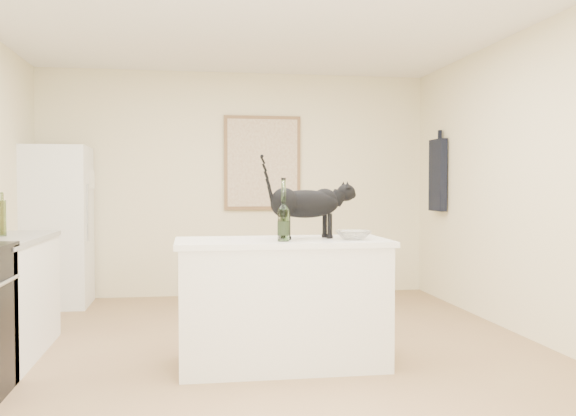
{
  "coord_description": "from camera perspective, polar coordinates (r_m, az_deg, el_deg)",
  "views": [
    {
      "loc": [
        -0.54,
        -4.55,
        1.28
      ],
      "look_at": [
        0.15,
        -0.15,
        1.12
      ],
      "focal_mm": 38.85,
      "sensor_mm": 36.0,
      "label": 1
    }
  ],
  "objects": [
    {
      "name": "floor",
      "position": [
        4.76,
        -2.13,
        -13.56
      ],
      "size": [
        5.5,
        5.5,
        0.0
      ],
      "primitive_type": "plane",
      "color": "#997951",
      "rests_on": "ground"
    },
    {
      "name": "ceiling",
      "position": [
        4.77,
        -2.17,
        18.12
      ],
      "size": [
        5.5,
        5.5,
        0.0
      ],
      "primitive_type": "plane",
      "rotation": [
        3.14,
        0.0,
        0.0
      ],
      "color": "white",
      "rests_on": "ground"
    },
    {
      "name": "wall_back",
      "position": [
        7.32,
        -4.71,
        2.18
      ],
      "size": [
        4.5,
        0.0,
        4.5
      ],
      "primitive_type": "plane",
      "rotation": [
        1.57,
        0.0,
        0.0
      ],
      "color": "beige",
      "rests_on": "ground"
    },
    {
      "name": "wall_front",
      "position": [
        1.88,
        7.87,
        2.73
      ],
      "size": [
        4.5,
        0.0,
        4.5
      ],
      "primitive_type": "plane",
      "rotation": [
        -1.57,
        0.0,
        0.0
      ],
      "color": "beige",
      "rests_on": "ground"
    },
    {
      "name": "wall_right",
      "position": [
        5.34,
        22.6,
        2.11
      ],
      "size": [
        0.0,
        5.5,
        5.5
      ],
      "primitive_type": "plane",
      "rotation": [
        1.57,
        0.0,
        -1.57
      ],
      "color": "beige",
      "rests_on": "ground"
    },
    {
      "name": "island_base",
      "position": [
        4.48,
        -0.54,
        -8.89
      ],
      "size": [
        1.44,
        0.67,
        0.86
      ],
      "primitive_type": "cube",
      "color": "white",
      "rests_on": "floor"
    },
    {
      "name": "island_top",
      "position": [
        4.41,
        -0.54,
        -3.14
      ],
      "size": [
        1.5,
        0.7,
        0.04
      ],
      "primitive_type": "cube",
      "color": "white",
      "rests_on": "island_base"
    },
    {
      "name": "fridge",
      "position": [
        7.05,
        -20.45,
        -1.58
      ],
      "size": [
        0.68,
        0.68,
        1.7
      ],
      "primitive_type": "cube",
      "color": "white",
      "rests_on": "floor"
    },
    {
      "name": "artwork_frame",
      "position": [
        7.32,
        -2.35,
        4.15
      ],
      "size": [
        0.9,
        0.03,
        1.1
      ],
      "primitive_type": "cube",
      "color": "brown",
      "rests_on": "wall_back"
    },
    {
      "name": "artwork_canvas",
      "position": [
        7.31,
        -2.33,
        4.15
      ],
      "size": [
        0.82,
        0.0,
        1.02
      ],
      "primitive_type": "cube",
      "color": "beige",
      "rests_on": "wall_back"
    },
    {
      "name": "hanging_garment",
      "position": [
        7.14,
        13.55,
        2.94
      ],
      "size": [
        0.08,
        0.34,
        0.8
      ],
      "primitive_type": "cube",
      "color": "black",
      "rests_on": "wall_right"
    },
    {
      "name": "black_cat",
      "position": [
        4.46,
        1.61,
        0.03
      ],
      "size": [
        0.66,
        0.3,
        0.45
      ],
      "primitive_type": null,
      "rotation": [
        0.0,
        0.0,
        0.18
      ],
      "color": "black",
      "rests_on": "island_top"
    },
    {
      "name": "wine_bottle",
      "position": [
        4.25,
        -0.42,
        -0.49
      ],
      "size": [
        0.11,
        0.11,
        0.38
      ],
      "primitive_type": "cylinder",
      "rotation": [
        0.0,
        0.0,
        0.37
      ],
      "color": "#335F26",
      "rests_on": "island_top"
    },
    {
      "name": "glass_bowl",
      "position": [
        4.42,
        5.99,
        -2.48
      ],
      "size": [
        0.28,
        0.28,
        0.06
      ],
      "primitive_type": "imported",
      "rotation": [
        0.0,
        0.0,
        -0.1
      ],
      "color": "silver",
      "rests_on": "island_top"
    },
    {
      "name": "fridge_paper",
      "position": [
        7.04,
        -17.65,
        2.5
      ],
      "size": [
        0.07,
        0.14,
        0.2
      ],
      "primitive_type": "cube",
      "rotation": [
        0.0,
        0.0,
        -0.42
      ],
      "color": "silver",
      "rests_on": "fridge"
    },
    {
      "name": "counter_bottle_cluster",
      "position": [
        5.17,
        -24.88,
        -0.89
      ],
      "size": [
        0.1,
        0.3,
        0.27
      ],
      "color": "brown",
      "rests_on": "left_countertop"
    }
  ]
}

